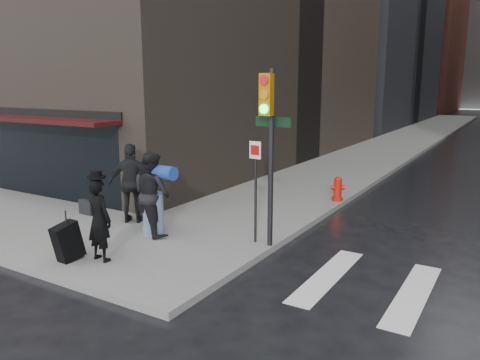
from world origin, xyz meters
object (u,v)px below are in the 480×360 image
Objects in this scene: man_greycoat at (132,183)px; traffic_light at (268,135)px; fire_hydrant at (338,190)px; man_jeans at (152,193)px; man_overcoat at (92,223)px.

traffic_light reaches higher than man_greycoat.
man_jeans is at bearing -115.78° from fire_hydrant.
man_greycoat is (-1.15, 0.52, 0.02)m from man_jeans.
man_jeans is 0.52× the size of traffic_light.
man_greycoat is 2.68× the size of fire_hydrant.
man_jeans is 0.98× the size of man_greycoat.
man_greycoat is at bearing -174.40° from traffic_light.
man_jeans reaches higher than man_overcoat.
fire_hydrant is (-0.06, 4.77, -2.13)m from traffic_light.
man_jeans is (-0.08, 1.90, 0.22)m from man_overcoat.
traffic_light reaches higher than man_jeans.
fire_hydrant is at bearing 94.25° from traffic_light.
fire_hydrant is (2.54, 7.33, -0.45)m from man_overcoat.
man_jeans is 6.07m from fire_hydrant.
man_overcoat is 1.91m from man_jeans.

